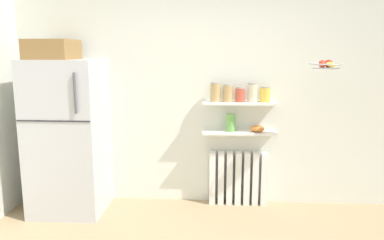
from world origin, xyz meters
TOP-DOWN VIEW (x-y plane):
  - back_wall at (0.00, 2.05)m, footprint 7.04×0.10m
  - refrigerator at (-1.53, 1.65)m, footprint 0.76×0.73m
  - radiator at (0.35, 1.92)m, footprint 0.66×0.12m
  - wall_shelf_lower at (0.35, 1.89)m, footprint 0.82×0.22m
  - wall_shelf_upper at (0.35, 1.89)m, footprint 0.82×0.22m
  - storage_jar_0 at (0.07, 1.89)m, footprint 0.11×0.11m
  - storage_jar_1 at (0.21, 1.89)m, footprint 0.11×0.11m
  - storage_jar_2 at (0.35, 1.89)m, footprint 0.10×0.10m
  - storage_jar_3 at (0.48, 1.89)m, footprint 0.11×0.11m
  - storage_jar_4 at (0.62, 1.89)m, footprint 0.11×0.11m
  - vase at (0.25, 1.89)m, footprint 0.10×0.10m
  - shelf_bowl at (0.55, 1.89)m, footprint 0.16×0.16m
  - hanging_fruit_basket at (1.16, 1.55)m, footprint 0.32×0.32m

SIDE VIEW (x-z plane):
  - radiator at x=0.35m, z-range 0.00..0.62m
  - wall_shelf_lower at x=0.35m, z-range 0.85..0.87m
  - refrigerator at x=-1.53m, z-range -0.06..1.82m
  - shelf_bowl at x=0.55m, z-range 0.87..0.94m
  - vase at x=0.25m, z-range 0.87..1.07m
  - wall_shelf_upper at x=0.35m, z-range 1.18..1.21m
  - storage_jar_2 at x=0.35m, z-range 1.21..1.37m
  - storage_jar_4 at x=0.62m, z-range 1.21..1.38m
  - back_wall at x=0.00m, z-range 0.00..2.60m
  - storage_jar_1 at x=0.21m, z-range 1.21..1.40m
  - storage_jar_3 at x=0.48m, z-range 1.21..1.42m
  - storage_jar_0 at x=0.07m, z-range 1.21..1.42m
  - hanging_fruit_basket at x=1.16m, z-range 1.59..1.67m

